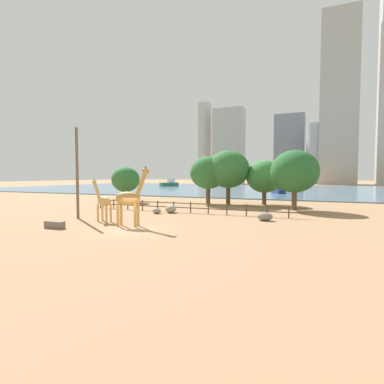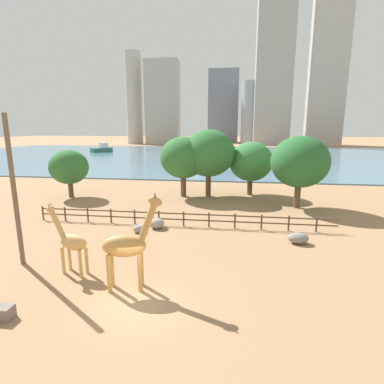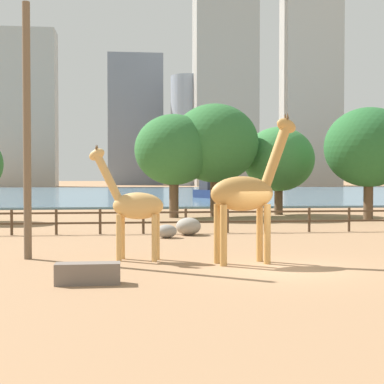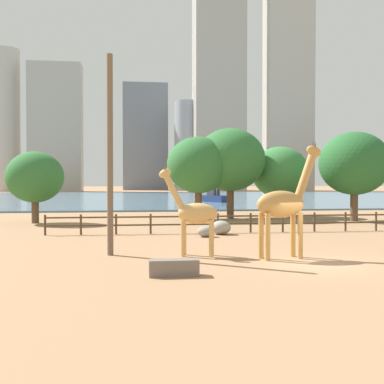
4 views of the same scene
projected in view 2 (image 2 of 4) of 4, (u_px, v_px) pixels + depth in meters
ground_plane at (219, 155)px, 92.04m from camera, size 400.00×400.00×0.00m
harbor_water at (219, 156)px, 89.11m from camera, size 180.00×86.00×0.20m
giraffe_tall at (128, 245)px, 15.54m from camera, size 3.28×1.31×5.23m
giraffe_companion at (71, 242)px, 17.33m from camera, size 2.82×1.16×4.15m
utility_pole at (14, 192)px, 17.96m from camera, size 0.28×0.28×9.26m
boulder_near_fence at (157, 223)px, 25.49m from camera, size 1.27×1.19×0.89m
boulder_by_pole at (298, 238)px, 22.17m from camera, size 1.50×1.09×0.82m
boulder_small at (139, 229)px, 24.50m from camera, size 1.01×0.87×0.65m
enclosure_fence at (177, 217)px, 26.09m from camera, size 26.12×0.14×1.30m
tree_left_large at (300, 162)px, 31.14m from camera, size 5.98×5.98×7.62m
tree_center_broad at (209, 153)px, 36.47m from camera, size 6.37×6.37×8.23m
tree_right_tall at (69, 167)px, 36.26m from camera, size 4.62×4.62×5.83m
tree_left_small at (251, 162)px, 37.49m from camera, size 5.46×5.46×6.72m
tree_right_small at (183, 158)px, 36.40m from camera, size 5.61×5.61×7.38m
boat_ferry at (102, 149)px, 102.26m from camera, size 6.41×7.29×3.16m
boat_sailboat at (237, 162)px, 65.48m from camera, size 3.93×5.24×4.49m
skyline_tower_needle at (332, 25)px, 135.13m from camera, size 15.89×9.34×107.44m
skyline_block_central at (252, 113)px, 154.81m from camera, size 10.81×10.81×31.36m
skyline_tower_glass at (134, 99)px, 153.01m from camera, size 8.27×8.27×45.45m
skyline_block_left at (275, 56)px, 140.50m from camera, size 16.99×10.71×82.83m
skyline_block_right at (163, 103)px, 147.83m from camera, size 16.33×8.28×40.32m
skyline_tower_short at (223, 107)px, 170.76m from camera, size 16.70×12.05×39.84m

